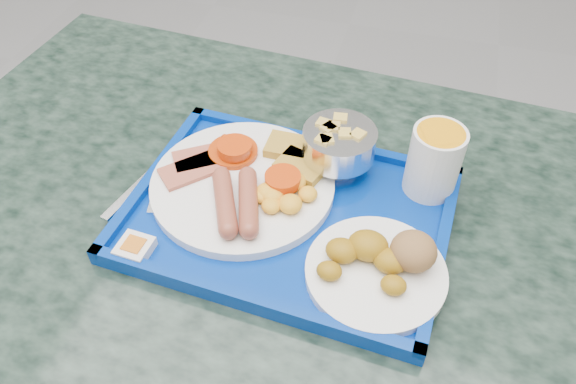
# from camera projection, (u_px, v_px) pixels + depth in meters

# --- Properties ---
(table) EXTENTS (1.25, 0.89, 0.74)m
(table) POSITION_uv_depth(u_px,v_px,m) (283.00, 300.00, 0.91)
(table) COLOR slate
(table) RESTS_ON floor
(tray) EXTENTS (0.45, 0.34, 0.03)m
(tray) POSITION_uv_depth(u_px,v_px,m) (288.00, 215.00, 0.77)
(tray) COLOR #032E95
(tray) RESTS_ON table
(main_plate) EXTENTS (0.26, 0.26, 0.04)m
(main_plate) POSITION_uv_depth(u_px,v_px,m) (248.00, 182.00, 0.79)
(main_plate) COLOR white
(main_plate) RESTS_ON tray
(bread_plate) EXTENTS (0.17, 0.17, 0.06)m
(bread_plate) POSITION_uv_depth(u_px,v_px,m) (381.00, 264.00, 0.68)
(bread_plate) COLOR white
(bread_plate) RESTS_ON tray
(fruit_bowl) EXTENTS (0.10, 0.10, 0.07)m
(fruit_bowl) POSITION_uv_depth(u_px,v_px,m) (339.00, 144.00, 0.79)
(fruit_bowl) COLOR silver
(fruit_bowl) RESTS_ON tray
(juice_cup) EXTENTS (0.07, 0.07, 0.10)m
(juice_cup) POSITION_uv_depth(u_px,v_px,m) (435.00, 159.00, 0.76)
(juice_cup) COLOR white
(juice_cup) RESTS_ON tray
(spoon) EXTENTS (0.05, 0.15, 0.01)m
(spoon) POSITION_uv_depth(u_px,v_px,m) (181.00, 160.00, 0.83)
(spoon) COLOR silver
(spoon) RESTS_ON tray
(knife) EXTENTS (0.05, 0.18, 0.00)m
(knife) POSITION_uv_depth(u_px,v_px,m) (147.00, 177.00, 0.81)
(knife) COLOR silver
(knife) RESTS_ON tray
(jam_packet) EXTENTS (0.04, 0.04, 0.02)m
(jam_packet) POSITION_uv_depth(u_px,v_px,m) (135.00, 248.00, 0.71)
(jam_packet) COLOR white
(jam_packet) RESTS_ON tray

